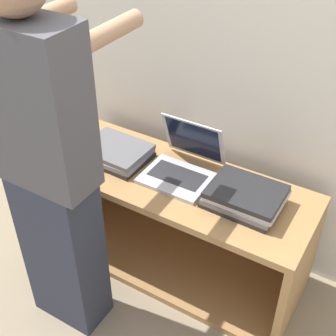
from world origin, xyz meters
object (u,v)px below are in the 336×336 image
at_px(laptop_open, 182,165).
at_px(laptop_stack_right, 245,197).
at_px(laptop_stack_left, 116,153).
at_px(person, 50,171).

height_order(laptop_open, laptop_stack_right, laptop_open).
distance_m(laptop_stack_left, laptop_stack_right, 0.70).
height_order(laptop_open, laptop_stack_left, laptop_open).
bearing_deg(person, laptop_stack_right, 37.45).
relative_size(laptop_stack_left, laptop_stack_right, 0.97).
distance_m(laptop_open, laptop_stack_right, 0.36).
xyz_separation_m(laptop_open, laptop_stack_right, (0.35, -0.06, -0.01)).
relative_size(laptop_stack_left, person, 0.19).
xyz_separation_m(laptop_stack_right, person, (-0.65, -0.50, 0.21)).
bearing_deg(laptop_stack_left, laptop_open, 9.40).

